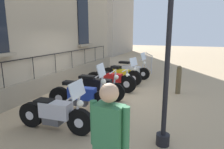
% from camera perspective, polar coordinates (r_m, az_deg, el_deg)
% --- Properties ---
extents(ground_plane, '(60.00, 60.00, 0.00)m').
position_cam_1_polar(ground_plane, '(7.58, -2.54, -5.72)').
color(ground_plane, tan).
extents(motorcycle_silver, '(1.98, 0.74, 1.27)m').
position_cam_1_polar(motorcycle_silver, '(4.94, -16.06, -10.83)').
color(motorcycle_silver, black).
rests_on(motorcycle_silver, ground_plane).
extents(motorcycle_blue, '(2.10, 0.61, 1.47)m').
position_cam_1_polar(motorcycle_blue, '(5.93, -8.88, -6.36)').
color(motorcycle_blue, black).
rests_on(motorcycle_blue, ground_plane).
extents(motorcycle_black, '(2.05, 0.72, 1.05)m').
position_cam_1_polar(motorcycle_black, '(6.91, -4.46, -3.62)').
color(motorcycle_black, black).
rests_on(motorcycle_black, ground_plane).
extents(motorcycle_red, '(2.18, 0.55, 0.90)m').
position_cam_1_polar(motorcycle_red, '(7.93, -0.52, -1.72)').
color(motorcycle_red, black).
rests_on(motorcycle_red, ground_plane).
extents(motorcycle_yellow, '(2.02, 0.81, 1.26)m').
position_cam_1_polar(motorcycle_yellow, '(8.97, 2.74, -0.01)').
color(motorcycle_yellow, black).
rests_on(motorcycle_yellow, ground_plane).
extents(motorcycle_white, '(2.02, 0.72, 1.36)m').
position_cam_1_polar(motorcycle_white, '(10.10, 5.48, 1.30)').
color(motorcycle_white, black).
rests_on(motorcycle_white, ground_plane).
extents(crowd_barrier, '(0.73, 1.74, 1.05)m').
position_cam_1_polar(crowd_barrier, '(12.33, 10.56, 3.70)').
color(crowd_barrier, '#B7B7BF').
rests_on(crowd_barrier, ground_plane).
extents(bollard, '(0.19, 0.19, 1.09)m').
position_cam_1_polar(bollard, '(7.94, 18.77, -1.42)').
color(bollard, brown).
rests_on(bollard, ground_plane).
extents(pedestrian_standing, '(0.53, 0.26, 1.74)m').
position_cam_1_polar(pedestrian_standing, '(2.58, -0.79, -18.95)').
color(pedestrian_standing, '#23283D').
rests_on(pedestrian_standing, ground_plane).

